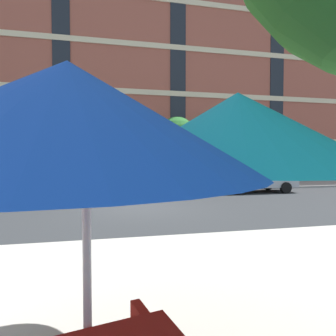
{
  "coord_description": "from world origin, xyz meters",
  "views": [
    {
      "loc": [
        -1.34,
        -11.1,
        1.93
      ],
      "look_at": [
        1.86,
        3.2,
        1.4
      ],
      "focal_mm": 31.36,
      "sensor_mm": 36.0,
      "label": 1
    }
  ],
  "objects_px": {
    "sedan_silver": "(254,175)",
    "street_tree_middle": "(175,137)",
    "street_tree_left": "(44,143)",
    "patio_umbrella": "(86,138)",
    "pickup_silver": "(126,175)"
  },
  "relations": [
    {
      "from": "street_tree_left",
      "to": "street_tree_middle",
      "type": "relative_size",
      "value": 1.0
    },
    {
      "from": "sedan_silver",
      "to": "street_tree_middle",
      "type": "xyz_separation_m",
      "value": [
        -3.77,
        2.85,
        2.23
      ]
    },
    {
      "from": "sedan_silver",
      "to": "patio_umbrella",
      "type": "bearing_deg",
      "value": -123.16
    },
    {
      "from": "street_tree_left",
      "to": "patio_umbrella",
      "type": "xyz_separation_m",
      "value": [
        3.2,
        -16.24,
        -0.7
      ]
    },
    {
      "from": "pickup_silver",
      "to": "street_tree_left",
      "type": "distance_m",
      "value": 5.95
    },
    {
      "from": "sedan_silver",
      "to": "street_tree_left",
      "type": "distance_m",
      "value": 12.17
    },
    {
      "from": "street_tree_middle",
      "to": "patio_umbrella",
      "type": "xyz_separation_m",
      "value": [
        -4.53,
        -15.55,
        -1.12
      ]
    },
    {
      "from": "street_tree_middle",
      "to": "pickup_silver",
      "type": "bearing_deg",
      "value": -138.97
    },
    {
      "from": "pickup_silver",
      "to": "street_tree_middle",
      "type": "bearing_deg",
      "value": 41.03
    },
    {
      "from": "sedan_silver",
      "to": "street_tree_left",
      "type": "bearing_deg",
      "value": 162.89
    },
    {
      "from": "street_tree_left",
      "to": "street_tree_middle",
      "type": "distance_m",
      "value": 7.78
    },
    {
      "from": "street_tree_left",
      "to": "patio_umbrella",
      "type": "relative_size",
      "value": 1.29
    },
    {
      "from": "pickup_silver",
      "to": "patio_umbrella",
      "type": "xyz_separation_m",
      "value": [
        -1.26,
        -12.7,
        1.04
      ]
    },
    {
      "from": "street_tree_left",
      "to": "street_tree_middle",
      "type": "xyz_separation_m",
      "value": [
        7.73,
        -0.69,
        0.42
      ]
    },
    {
      "from": "sedan_silver",
      "to": "street_tree_left",
      "type": "relative_size",
      "value": 0.99
    }
  ]
}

